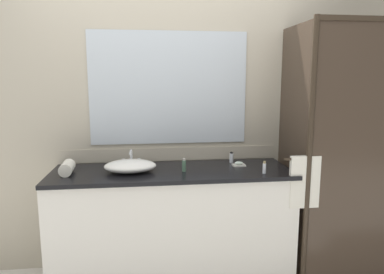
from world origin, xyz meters
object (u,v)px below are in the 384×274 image
at_px(faucet, 131,161).
at_px(amenity_bottle_conditioner, 231,157).
at_px(sink_basin, 130,166).
at_px(amenity_bottle_body_wash, 184,165).
at_px(soap_dish, 239,164).
at_px(amenity_bottle_lotion, 264,168).
at_px(rolled_towel_near_edge, 67,168).

xyz_separation_m(faucet, amenity_bottle_conditioner, (0.81, 0.02, -0.00)).
distance_m(sink_basin, amenity_bottle_body_wash, 0.40).
distance_m(soap_dish, amenity_bottle_lotion, 0.27).
xyz_separation_m(sink_basin, soap_dish, (0.84, 0.07, -0.03)).
xyz_separation_m(faucet, rolled_towel_near_edge, (-0.45, -0.18, 0.00)).
relative_size(amenity_bottle_conditioner, amenity_bottle_body_wash, 0.91).
distance_m(sink_basin, faucet, 0.17).
bearing_deg(amenity_bottle_lotion, soap_dish, 117.87).
relative_size(sink_basin, rolled_towel_near_edge, 2.01).
relative_size(amenity_bottle_body_wash, amenity_bottle_lotion, 1.05).
bearing_deg(rolled_towel_near_edge, soap_dish, 3.58).
xyz_separation_m(sink_basin, amenity_bottle_conditioner, (0.81, 0.20, -0.00)).
relative_size(soap_dish, amenity_bottle_lotion, 1.10).
xyz_separation_m(faucet, amenity_bottle_body_wash, (0.40, -0.21, 0.00)).
bearing_deg(sink_basin, soap_dish, 4.93).
bearing_deg(soap_dish, rolled_towel_near_edge, -176.42).
relative_size(sink_basin, amenity_bottle_lotion, 4.18).
height_order(sink_basin, amenity_bottle_lotion, amenity_bottle_lotion).
distance_m(soap_dish, amenity_bottle_body_wash, 0.46).
bearing_deg(faucet, soap_dish, -6.64).
bearing_deg(amenity_bottle_lotion, sink_basin, 170.22).
relative_size(faucet, rolled_towel_near_edge, 0.90).
xyz_separation_m(soap_dish, rolled_towel_near_edge, (-1.29, -0.08, 0.03)).
distance_m(amenity_bottle_conditioner, rolled_towel_near_edge, 1.28).
bearing_deg(amenity_bottle_body_wash, soap_dish, 13.56).
distance_m(sink_basin, amenity_bottle_lotion, 0.98).
bearing_deg(rolled_towel_near_edge, amenity_bottle_conditioner, 9.17).
bearing_deg(faucet, amenity_bottle_body_wash, -27.45).
xyz_separation_m(soap_dish, amenity_bottle_body_wash, (-0.45, -0.11, 0.03)).
distance_m(amenity_bottle_conditioner, amenity_bottle_body_wash, 0.48).
height_order(amenity_bottle_conditioner, amenity_bottle_body_wash, amenity_bottle_body_wash).
relative_size(sink_basin, faucet, 2.25).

